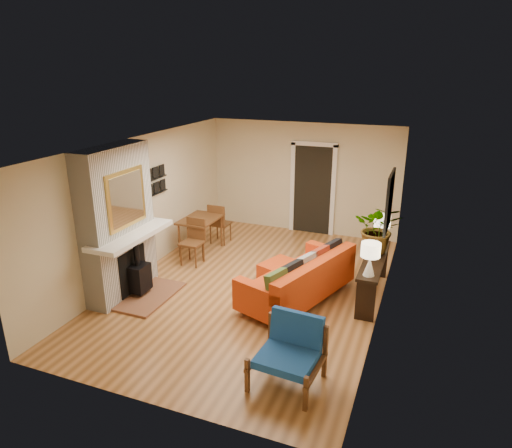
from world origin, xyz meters
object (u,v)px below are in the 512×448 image
at_px(dining_table, 204,225).
at_px(houseplant, 379,228).
at_px(console_table, 374,266).
at_px(sofa, 302,280).
at_px(lamp_far, 382,226).
at_px(blue_chair, 291,348).
at_px(ottoman, 282,271).
at_px(lamp_near, 370,255).

height_order(dining_table, houseplant, houseplant).
bearing_deg(console_table, sofa, -152.28).
distance_m(sofa, lamp_far, 1.84).
relative_size(dining_table, console_table, 0.92).
bearing_deg(blue_chair, lamp_far, 78.74).
height_order(ottoman, blue_chair, blue_chair).
distance_m(console_table, lamp_near, 0.87).
relative_size(blue_chair, console_table, 0.47).
bearing_deg(dining_table, lamp_near, -21.83).
bearing_deg(lamp_far, dining_table, 179.74).
bearing_deg(lamp_far, ottoman, -155.82).
bearing_deg(sofa, houseplant, 38.58).
distance_m(lamp_near, houseplant, 1.01).
bearing_deg(dining_table, lamp_far, -0.26).
distance_m(dining_table, houseplant, 3.71).
distance_m(dining_table, lamp_near, 3.95).
xyz_separation_m(ottoman, houseplant, (1.62, 0.30, 0.96)).
distance_m(blue_chair, dining_table, 4.50).
xyz_separation_m(ottoman, lamp_near, (1.63, -0.71, 0.86)).
bearing_deg(blue_chair, console_table, 75.73).
bearing_deg(dining_table, ottoman, -20.41).
relative_size(sofa, dining_table, 1.42).
relative_size(lamp_near, lamp_far, 1.00).
bearing_deg(dining_table, sofa, -27.53).
distance_m(console_table, houseplant, 0.66).
xyz_separation_m(blue_chair, lamp_near, (0.67, 1.91, 0.60)).
relative_size(blue_chair, lamp_far, 1.62).
relative_size(blue_chair, lamp_near, 1.62).
height_order(dining_table, lamp_near, lamp_near).
bearing_deg(houseplant, dining_table, 172.93).
height_order(console_table, houseplant, houseplant).
bearing_deg(houseplant, lamp_far, 88.68).
height_order(blue_chair, dining_table, dining_table).
bearing_deg(lamp_near, ottoman, 156.45).
bearing_deg(sofa, lamp_far, 49.81).
bearing_deg(houseplant, ottoman, -169.58).
distance_m(sofa, ottoman, 0.80).
bearing_deg(lamp_far, sofa, -130.19).
relative_size(ottoman, houseplant, 1.01).
distance_m(sofa, houseplant, 1.60).
height_order(sofa, console_table, sofa).
xyz_separation_m(lamp_near, lamp_far, (0.00, 1.44, 0.00)).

